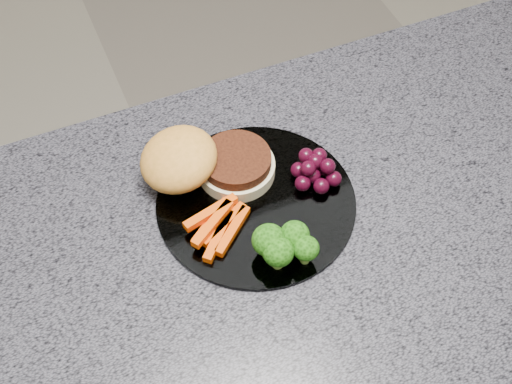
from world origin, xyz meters
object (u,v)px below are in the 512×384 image
at_px(plate, 256,203).
at_px(grape_bunch, 315,169).
at_px(island_cabinet, 287,381).

distance_m(plate, grape_bunch, 0.09).
height_order(island_cabinet, plate, plate).
xyz_separation_m(plate, grape_bunch, (0.09, 0.01, 0.02)).
relative_size(island_cabinet, grape_bunch, 18.59).
bearing_deg(island_cabinet, plate, 114.39).
xyz_separation_m(island_cabinet, plate, (-0.03, 0.07, 0.47)).
distance_m(island_cabinet, grape_bunch, 0.50).
relative_size(island_cabinet, plate, 4.62).
bearing_deg(grape_bunch, island_cabinet, -126.31).
bearing_deg(island_cabinet, grape_bunch, 53.69).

